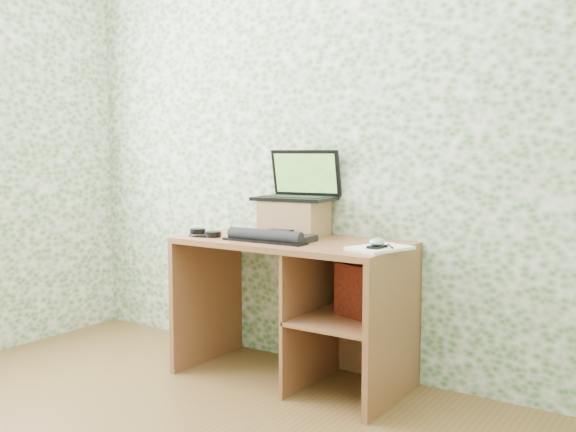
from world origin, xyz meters
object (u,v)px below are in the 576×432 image
Objects in this scene: laptop at (299,188)px; riser at (295,218)px; notepad at (380,248)px; keyboard at (272,236)px; desk at (307,291)px.

riser is at bearing -96.46° from laptop.
riser is 1.14× the size of notepad.
notepad is at bearing 2.46° from keyboard.
desk is at bearing 38.80° from keyboard.
riser is 0.69× the size of keyboard.
riser reaches higher than desk.
desk is 0.57m from laptop.
keyboard is 0.60m from notepad.
laptop is at bearing 91.32° from keyboard.
laptop reaches higher than notepad.
notepad is at bearing -10.11° from desk.
desk is 0.41m from riser.
laptop is (-0.16, 0.16, 0.53)m from desk.
notepad is (0.61, -0.24, -0.25)m from laptop.
laptop reaches higher than desk.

